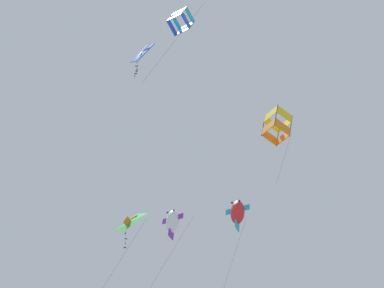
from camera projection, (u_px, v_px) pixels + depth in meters
kite_fish_near_left at (238, 212)px, 48.38m from camera, size 2.04×2.21×8.54m
kite_box_near_right at (181, 21)px, 45.38m from camera, size 3.80×3.60×8.98m
kite_diamond_far_centre at (142, 53)px, 42.89m from camera, size 1.47×2.15×3.97m
kite_box_mid_left at (277, 126)px, 47.53m from camera, size 2.63×2.28×7.30m
kite_delta_low_drifter at (130, 222)px, 43.56m from camera, size 2.91×2.88×6.82m
kite_fish_highest at (172, 221)px, 47.03m from camera, size 3.25×4.34×9.82m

